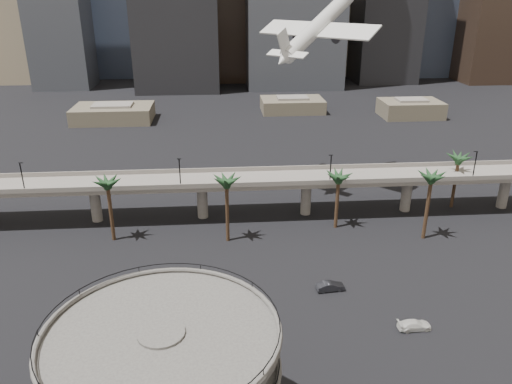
{
  "coord_description": "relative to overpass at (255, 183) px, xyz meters",
  "views": [
    {
      "loc": [
        -7.27,
        -41.65,
        45.36
      ],
      "look_at": [
        -1.81,
        28.0,
        16.54
      ],
      "focal_mm": 35.0,
      "sensor_mm": 36.0,
      "label": 1
    }
  ],
  "objects": [
    {
      "name": "airborne_jet",
      "position": [
        15.24,
        16.07,
        30.09
      ],
      "size": [
        24.12,
        24.38,
        16.55
      ],
      "rotation": [
        0.0,
        -0.44,
        0.81
      ],
      "color": "silver",
      "rests_on": "ground"
    },
    {
      "name": "low_buildings",
      "position": [
        6.89,
        87.3,
        -4.48
      ],
      "size": [
        135.0,
        27.5,
        6.8
      ],
      "color": "#675D4C",
      "rests_on": "ground"
    },
    {
      "name": "car_c",
      "position": [
        19.85,
        -40.1,
        -6.64
      ],
      "size": [
        4.94,
        2.22,
        1.41
      ],
      "primitive_type": "imported",
      "rotation": [
        0.0,
        0.0,
        1.62
      ],
      "color": "white",
      "rests_on": "ground"
    },
    {
      "name": "car_b",
      "position": [
        10.03,
        -29.48,
        -6.58
      ],
      "size": [
        4.74,
        2.07,
        1.52
      ],
      "primitive_type": "imported",
      "rotation": [
        0.0,
        0.0,
        1.68
      ],
      "color": "#222328",
      "rests_on": "ground"
    },
    {
      "name": "palm_trees",
      "position": [
        11.58,
        -7.82,
        3.96
      ],
      "size": [
        76.4,
        18.4,
        14.0
      ],
      "color": "#49331F",
      "rests_on": "ground"
    },
    {
      "name": "car_a",
      "position": [
        -4.53,
        -42.64,
        -6.62
      ],
      "size": [
        4.55,
        3.48,
        1.45
      ],
      "primitive_type": "imported",
      "rotation": [
        0.0,
        0.0,
        1.09
      ],
      "color": "#B3192C",
      "rests_on": "ground"
    },
    {
      "name": "overpass",
      "position": [
        0.0,
        0.0,
        0.0
      ],
      "size": [
        130.0,
        9.3,
        14.7
      ],
      "color": "slate",
      "rests_on": "ground"
    }
  ]
}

